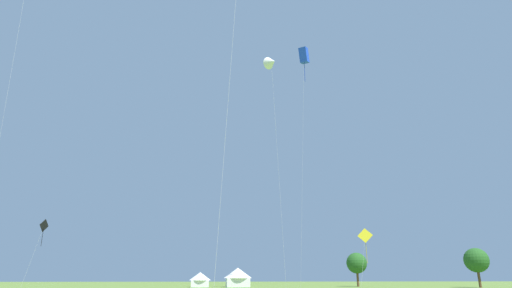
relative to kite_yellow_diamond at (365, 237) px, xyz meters
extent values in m
cube|color=yellow|center=(0.01, 0.01, 0.21)|extent=(1.76, 1.08, 1.98)
cylinder|color=#A79518|center=(0.01, 0.01, -1.81)|extent=(0.06, 0.06, 3.03)
cylinder|color=#B2B2B7|center=(-0.73, -0.42, -3.27)|extent=(1.50, 0.87, 6.96)
cylinder|color=#B2B2B7|center=(-19.97, -27.15, 11.28)|extent=(1.86, 2.21, 36.05)
cube|color=blue|center=(-5.55, 6.88, 30.95)|extent=(2.16, 2.31, 2.83)
cylinder|color=#183599|center=(-5.55, 6.88, 28.14)|extent=(0.09, 0.09, 4.18)
cylinder|color=#B2B2B7|center=(-6.60, 6.35, 12.10)|extent=(2.12, 1.08, 37.69)
cube|color=black|center=(-44.74, 11.25, 2.19)|extent=(0.67, 1.82, 1.90)
cylinder|color=black|center=(-44.74, 11.25, 0.47)|extent=(0.06, 0.06, 2.49)
cylinder|color=#B2B2B7|center=(-45.47, 10.73, -2.28)|extent=(1.50, 1.06, 8.94)
cylinder|color=#B2B2B7|center=(-43.59, -8.83, 12.07)|extent=(2.11, 2.48, 37.64)
cone|color=white|center=(-12.93, -3.20, 23.52)|extent=(2.39, 2.40, 2.00)
cylinder|color=#B2B2B7|center=(-12.39, -4.08, 8.38)|extent=(1.11, 1.79, 30.26)
cube|color=white|center=(-21.60, 25.49, -6.15)|extent=(3.17, 3.17, 1.19)
cone|color=white|center=(-21.60, 25.49, -4.87)|extent=(3.96, 3.96, 1.39)
cube|color=white|center=(-14.75, 25.49, -5.97)|extent=(4.15, 4.15, 1.56)
cone|color=white|center=(-14.75, 25.49, -4.28)|extent=(5.19, 5.19, 1.82)
cylinder|color=brown|center=(8.70, 27.04, -5.26)|extent=(0.44, 0.44, 2.98)
sphere|color=#23561E|center=(8.70, 27.04, -2.38)|extent=(3.96, 3.96, 3.96)
cylinder|color=brown|center=(26.30, 15.68, -5.20)|extent=(0.44, 0.44, 3.09)
sphere|color=#23561E|center=(26.30, 15.68, -2.20)|extent=(4.17, 4.17, 4.17)
camera|label=1|loc=(-21.70, -53.92, -5.20)|focal=29.05mm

